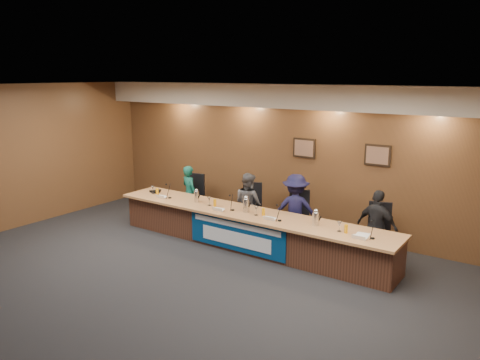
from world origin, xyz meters
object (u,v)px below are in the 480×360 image
object	(u,v)px
panelist_a	(189,193)
carafe_mid	(246,206)
office_chair_d	(378,236)
carafe_left	(197,197)
office_chair_b	(251,211)
panelist_c	(295,210)
carafe_right	(316,219)
panelist_b	(248,203)
panelist_d	(377,227)
office_chair_a	(192,200)
speakerphone	(156,191)
office_chair_c	(297,220)
banner	(236,235)
dais_body	(248,230)

from	to	relation	value
panelist_a	carafe_mid	distance (m)	2.28
office_chair_d	carafe_left	size ratio (longest dim) A/B	2.08
office_chair_b	carafe_mid	bearing A→B (deg)	-85.52
panelist_c	carafe_right	world-z (taller)	panelist_c
panelist_b	panelist_d	size ratio (longest dim) A/B	0.98
panelist_a	office_chair_d	bearing A→B (deg)	-159.88
panelist_d	office_chair_a	world-z (taller)	panelist_d
office_chair_a	panelist_b	bearing A→B (deg)	-13.94
office_chair_a	office_chair_b	xyz separation A→B (m)	(1.67, 0.00, 0.00)
speakerphone	panelist_c	bearing A→B (deg)	11.57
office_chair_b	carafe_mid	size ratio (longest dim) A/B	1.84
office_chair_b	carafe_right	world-z (taller)	carafe_right
panelist_a	carafe_left	xyz separation A→B (m)	(0.86, -0.76, 0.21)
office_chair_d	office_chair_c	bearing A→B (deg)	164.17
carafe_left	banner	bearing A→B (deg)	-15.87
office_chair_d	panelist_c	bearing A→B (deg)	167.57
carafe_left	speakerphone	bearing A→B (deg)	175.80
office_chair_d	carafe_left	world-z (taller)	carafe_left
office_chair_d	carafe_right	xyz separation A→B (m)	(-0.88, -0.84, 0.39)
office_chair_b	carafe_right	distance (m)	2.16
panelist_d	office_chair_d	size ratio (longest dim) A/B	2.85
panelist_b	dais_body	bearing A→B (deg)	139.55
panelist_d	carafe_left	size ratio (longest dim) A/B	5.94
banner	office_chair_a	world-z (taller)	banner
office_chair_d	carafe_right	size ratio (longest dim) A/B	2.01
office_chair_b	speakerphone	world-z (taller)	speakerphone
banner	office_chair_c	world-z (taller)	banner
carafe_right	panelist_c	bearing A→B (deg)	137.53
dais_body	office_chair_c	size ratio (longest dim) A/B	12.50
dais_body	panelist_c	distance (m)	1.05
dais_body	carafe_right	xyz separation A→B (m)	(1.49, -0.03, 0.52)
panelist_a	panelist_d	xyz separation A→B (m)	(4.50, 0.00, 0.03)
dais_body	office_chair_d	distance (m)	2.50
panelist_d	speakerphone	distance (m)	4.97
office_chair_a	office_chair_d	world-z (taller)	same
panelist_c	panelist_d	distance (m)	1.68
panelist_c	office_chair_b	xyz separation A→B (m)	(-1.15, 0.10, -0.25)
office_chair_b	speakerphone	bearing A→B (deg)	176.28
office_chair_b	office_chair_c	bearing A→B (deg)	-23.73
office_chair_a	carafe_left	distance (m)	1.28
office_chair_a	dais_body	bearing A→B (deg)	-31.18
panelist_b	panelist_d	world-z (taller)	panelist_d
dais_body	carafe_left	bearing A→B (deg)	-177.67
office_chair_d	carafe_left	xyz separation A→B (m)	(-3.64, -0.86, 0.39)
carafe_mid	carafe_right	bearing A→B (deg)	0.84
office_chair_c	office_chair_d	world-z (taller)	same
dais_body	office_chair_b	xyz separation A→B (m)	(-0.47, 0.81, 0.13)
office_chair_d	carafe_right	bearing A→B (deg)	-152.07
office_chair_a	office_chair_b	world-z (taller)	same
panelist_a	office_chair_a	world-z (taller)	panelist_a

